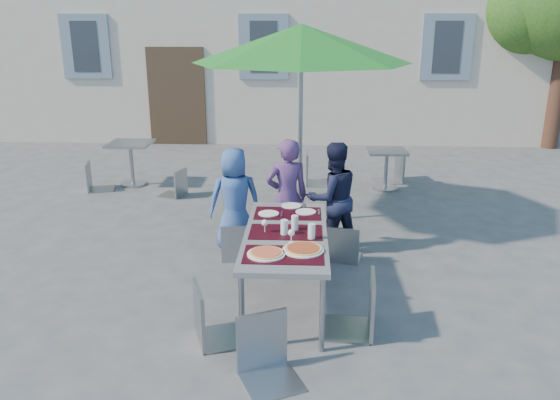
# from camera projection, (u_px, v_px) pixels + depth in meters

# --- Properties ---
(ground) EXTENTS (90.00, 90.00, 0.00)m
(ground) POSITION_uv_depth(u_px,v_px,m) (211.00, 298.00, 5.60)
(ground) COLOR #414143
(ground) RESTS_ON ground
(dining_table) EXTENTS (0.80, 1.85, 0.76)m
(dining_table) POSITION_uv_depth(u_px,v_px,m) (286.00, 237.00, 5.32)
(dining_table) COLOR #49484D
(dining_table) RESTS_ON ground
(pizza_near_left) EXTENTS (0.34, 0.34, 0.03)m
(pizza_near_left) POSITION_uv_depth(u_px,v_px,m) (266.00, 253.00, 4.77)
(pizza_near_left) COLOR white
(pizza_near_left) RESTS_ON dining_table
(pizza_near_right) EXTENTS (0.37, 0.37, 0.03)m
(pizza_near_right) POSITION_uv_depth(u_px,v_px,m) (303.00, 249.00, 4.86)
(pizza_near_right) COLOR white
(pizza_near_right) RESTS_ON dining_table
(glassware) EXTENTS (0.52, 0.40, 0.15)m
(glassware) POSITION_uv_depth(u_px,v_px,m) (293.00, 227.00, 5.21)
(glassware) COLOR silver
(glassware) RESTS_ON dining_table
(place_settings) EXTENTS (0.66, 0.49, 0.01)m
(place_settings) POSITION_uv_depth(u_px,v_px,m) (289.00, 210.00, 5.90)
(place_settings) COLOR white
(place_settings) RESTS_ON dining_table
(child_0) EXTENTS (0.70, 0.54, 1.29)m
(child_0) POSITION_uv_depth(u_px,v_px,m) (235.00, 200.00, 6.63)
(child_0) COLOR #365494
(child_0) RESTS_ON ground
(child_1) EXTENTS (0.59, 0.47, 1.42)m
(child_1) POSITION_uv_depth(u_px,v_px,m) (287.00, 197.00, 6.50)
(child_1) COLOR #543266
(child_1) RESTS_ON ground
(child_2) EXTENTS (0.76, 0.61, 1.37)m
(child_2) POSITION_uv_depth(u_px,v_px,m) (333.00, 198.00, 6.56)
(child_2) COLOR #171A33
(child_2) RESTS_ON ground
(chair_0) EXTENTS (0.43, 0.44, 0.86)m
(chair_0) POSITION_uv_depth(u_px,v_px,m) (237.00, 220.00, 6.37)
(chair_0) COLOR #92999E
(chair_0) RESTS_ON ground
(chair_1) EXTENTS (0.41, 0.41, 0.91)m
(chair_1) POSITION_uv_depth(u_px,v_px,m) (279.00, 218.00, 6.35)
(chair_1) COLOR gray
(chair_1) RESTS_ON ground
(chair_2) EXTENTS (0.45, 0.45, 0.84)m
(chair_2) POSITION_uv_depth(u_px,v_px,m) (345.00, 222.00, 6.33)
(chair_2) COLOR gray
(chair_2) RESTS_ON ground
(chair_3) EXTENTS (0.57, 0.57, 1.01)m
(chair_3) POSITION_uv_depth(u_px,v_px,m) (210.00, 280.00, 4.67)
(chair_3) COLOR gray
(chair_3) RESTS_ON ground
(chair_4) EXTENTS (0.51, 0.51, 1.06)m
(chair_4) POSITION_uv_depth(u_px,v_px,m) (361.00, 269.00, 4.80)
(chair_4) COLOR gray
(chair_4) RESTS_ON ground
(chair_5) EXTENTS (0.57, 0.57, 0.97)m
(chair_5) POSITION_uv_depth(u_px,v_px,m) (266.00, 312.00, 4.19)
(chair_5) COLOR gray
(chair_5) RESTS_ON ground
(patio_umbrella) EXTENTS (2.88, 2.88, 2.69)m
(patio_umbrella) POSITION_uv_depth(u_px,v_px,m) (301.00, 45.00, 7.00)
(patio_umbrella) COLOR #9EA1A6
(patio_umbrella) RESTS_ON ground
(cafe_table_0) EXTENTS (0.71, 0.71, 0.76)m
(cafe_table_0) POSITION_uv_depth(u_px,v_px,m) (131.00, 156.00, 9.37)
(cafe_table_0) COLOR #9EA1A6
(cafe_table_0) RESTS_ON ground
(bg_chair_l_0) EXTENTS (0.49, 0.49, 0.91)m
(bg_chair_l_0) POSITION_uv_depth(u_px,v_px,m) (93.00, 159.00, 9.09)
(bg_chair_l_0) COLOR gray
(bg_chair_l_0) RESTS_ON ground
(bg_chair_r_0) EXTENTS (0.47, 0.47, 0.84)m
(bg_chair_r_0) POSITION_uv_depth(u_px,v_px,m) (175.00, 167.00, 8.78)
(bg_chair_r_0) COLOR #91979D
(bg_chair_r_0) RESTS_ON ground
(cafe_table_1) EXTENTS (0.64, 0.64, 0.68)m
(cafe_table_1) POSITION_uv_depth(u_px,v_px,m) (386.00, 164.00, 9.16)
(cafe_table_1) COLOR #9EA1A6
(cafe_table_1) RESTS_ON ground
(bg_chair_l_1) EXTENTS (0.47, 0.47, 1.06)m
(bg_chair_l_1) POSITION_uv_depth(u_px,v_px,m) (314.00, 149.00, 9.41)
(bg_chair_l_1) COLOR gray
(bg_chair_l_1) RESTS_ON ground
(bg_chair_r_1) EXTENTS (0.53, 0.53, 1.03)m
(bg_chair_r_1) POSITION_uv_depth(u_px,v_px,m) (395.00, 148.00, 9.56)
(bg_chair_r_1) COLOR gray
(bg_chair_r_1) RESTS_ON ground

